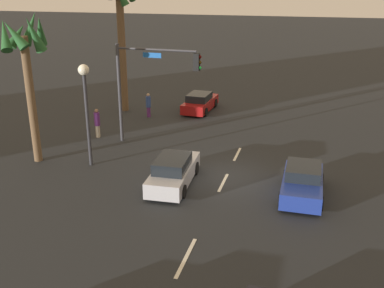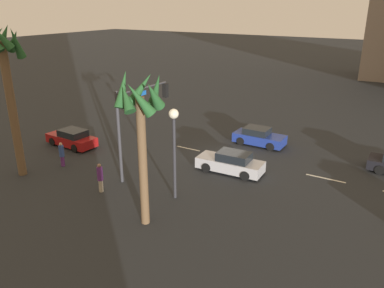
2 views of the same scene
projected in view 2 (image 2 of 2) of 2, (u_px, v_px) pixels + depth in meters
ground_plane at (224, 156)px, 28.51m from camera, size 220.00×220.00×0.00m
lane_stripe_2 at (326, 178)px, 24.92m from camera, size 2.52×0.14×0.01m
lane_stripe_3 at (234, 158)px, 28.11m from camera, size 2.12×0.14×0.01m
lane_stripe_4 at (188, 149)px, 30.04m from camera, size 2.08×0.14×0.01m
car_0 at (231, 163)px, 25.67m from camera, size 4.54×1.94×1.44m
car_4 at (72, 138)px, 30.40m from camera, size 4.35×1.98×1.38m
car_5 at (259, 137)px, 30.70m from camera, size 4.04×1.87×1.39m
traffic_signal at (137, 115)px, 24.48m from camera, size 0.43×5.14×5.87m
streetlamp at (174, 136)px, 21.17m from camera, size 0.56×0.56×5.37m
pedestrian_0 at (62, 154)px, 26.54m from camera, size 0.46×0.46×1.73m
pedestrian_1 at (100, 177)px, 22.86m from camera, size 0.46×0.46×1.83m
palm_tree_0 at (7, 72)px, 23.24m from camera, size 2.50×2.28×9.62m
palm_tree_1 at (141, 115)px, 17.97m from camera, size 2.51×2.65×7.85m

